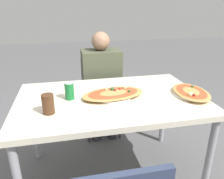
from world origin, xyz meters
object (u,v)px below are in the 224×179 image
Objects in this scene: person_seated at (102,78)px; soda_can at (69,91)px; pizza_main at (114,94)px; dining_table at (111,105)px; pizza_second at (191,92)px; chair_far_seated at (100,91)px; drink_glass at (48,104)px.

person_seated is 0.72m from soda_can.
pizza_main is at bearing -4.62° from soda_can.
soda_can is (-0.32, 0.03, 0.04)m from pizza_main.
person_seated is 2.23× the size of pizza_main.
soda_can is (-0.30, 0.03, 0.13)m from dining_table.
pizza_second is (0.91, -0.12, -0.04)m from soda_can.
chair_far_seated is 1.09m from drink_glass.
soda_can is at bearing 54.98° from drink_glass.
drink_glass is (-0.44, -0.16, 0.13)m from dining_table.
pizza_second is (0.57, -0.74, 0.09)m from person_seated.
chair_far_seated is (0.04, 0.76, -0.19)m from dining_table.
chair_far_seated is at bearing -90.00° from person_seated.
soda_can reaches higher than pizza_second.
person_seated is at bearing 59.64° from drink_glass.
drink_glass reaches higher than chair_far_seated.
chair_far_seated is at bearing 86.92° from dining_table.
pizza_main is 0.49m from drink_glass.
drink_glass is (-0.14, -0.20, 0.00)m from soda_can.
drink_glass is at bearing -159.35° from dining_table.
person_seated reaches higher than pizza_main.
drink_glass is (-0.48, -0.92, 0.32)m from chair_far_seated.
pizza_main is at bearing 20.40° from drink_glass.
soda_can is 0.31× the size of pizza_second.
dining_table is at bearing 20.65° from drink_glass.
person_seated reaches higher than pizza_second.
dining_table is 1.21× the size of person_seated.
pizza_second is at bearing 123.84° from chair_far_seated.
soda_can is at bearing 65.03° from chair_far_seated.
person_seated reaches higher than soda_can.
dining_table is at bearing -6.29° from soda_can.
pizza_main is at bearing 88.52° from person_seated.
pizza_main is at bearing 88.73° from chair_far_seated.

